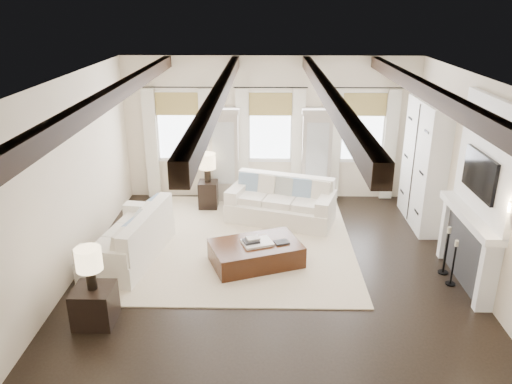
{
  "coord_description": "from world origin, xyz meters",
  "views": [
    {
      "loc": [
        -0.11,
        -7.16,
        4.29
      ],
      "look_at": [
        -0.27,
        1.0,
        1.15
      ],
      "focal_mm": 35.0,
      "sensor_mm": 36.0,
      "label": 1
    }
  ],
  "objects_px": {
    "sofa_back": "(281,204)",
    "ottoman": "(256,254)",
    "sofa_left": "(132,240)",
    "side_table_front": "(95,305)",
    "side_table_back": "(208,195)"
  },
  "relations": [
    {
      "from": "ottoman",
      "to": "side_table_back",
      "type": "bearing_deg",
      "value": 93.04
    },
    {
      "from": "sofa_back",
      "to": "ottoman",
      "type": "relative_size",
      "value": 1.56
    },
    {
      "from": "sofa_back",
      "to": "ottoman",
      "type": "xyz_separation_m",
      "value": [
        -0.49,
        -1.86,
        -0.17
      ]
    },
    {
      "from": "side_table_front",
      "to": "side_table_back",
      "type": "xyz_separation_m",
      "value": [
        1.15,
        4.23,
        0.03
      ]
    },
    {
      "from": "sofa_back",
      "to": "side_table_front",
      "type": "distance_m",
      "value": 4.51
    },
    {
      "from": "ottoman",
      "to": "side_table_front",
      "type": "height_order",
      "value": "side_table_front"
    },
    {
      "from": "sofa_left",
      "to": "side_table_front",
      "type": "height_order",
      "value": "sofa_left"
    },
    {
      "from": "ottoman",
      "to": "sofa_back",
      "type": "bearing_deg",
      "value": 54.58
    },
    {
      "from": "sofa_left",
      "to": "ottoman",
      "type": "xyz_separation_m",
      "value": [
        2.17,
        -0.14,
        -0.17
      ]
    },
    {
      "from": "sofa_left",
      "to": "ottoman",
      "type": "height_order",
      "value": "sofa_left"
    },
    {
      "from": "side_table_front",
      "to": "side_table_back",
      "type": "relative_size",
      "value": 0.9
    },
    {
      "from": "sofa_left",
      "to": "ottoman",
      "type": "relative_size",
      "value": 1.49
    },
    {
      "from": "ottoman",
      "to": "side_table_back",
      "type": "relative_size",
      "value": 2.45
    },
    {
      "from": "sofa_left",
      "to": "side_table_front",
      "type": "relative_size",
      "value": 4.06
    },
    {
      "from": "side_table_front",
      "to": "side_table_back",
      "type": "distance_m",
      "value": 4.38
    }
  ]
}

